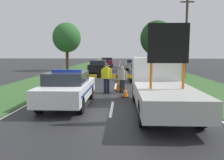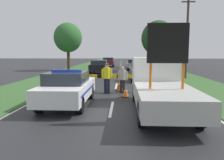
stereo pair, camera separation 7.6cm
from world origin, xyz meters
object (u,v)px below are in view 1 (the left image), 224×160
at_px(traffic_cone_behind_barrier, 119,85).
at_px(queued_car_wagon_maroon, 107,62).
at_px(roadside_tree_near_right, 161,38).
at_px(queued_car_sedan_black, 98,67).
at_px(police_officer, 106,76).
at_px(queued_car_sedan_silver, 133,64).
at_px(utility_pole, 186,35).
at_px(roadside_tree_mid_right, 155,36).
at_px(traffic_cone_near_truck, 160,87).
at_px(queued_car_suv_grey, 141,71).
at_px(roadside_tree_near_left, 67,38).
at_px(traffic_cone_centre_front, 57,87).
at_px(police_car, 68,88).
at_px(road_barrier, 116,77).
at_px(pedestrian_civilian, 122,77).
at_px(traffic_cone_near_police, 125,92).
at_px(roadside_tree_mid_left, 157,38).
at_px(traffic_cone_lane_edge, 157,88).
at_px(work_truck, 159,84).

distance_m(traffic_cone_behind_barrier, queued_car_wagon_maroon, 23.63).
relative_size(traffic_cone_behind_barrier, roadside_tree_near_right, 0.10).
bearing_deg(queued_car_sedan_black, police_officer, 98.41).
bearing_deg(queued_car_sedan_silver, utility_pole, 112.75).
height_order(police_officer, queued_car_wagon_maroon, police_officer).
bearing_deg(roadside_tree_mid_right, traffic_cone_near_truck, -97.17).
relative_size(queued_car_suv_grey, roadside_tree_near_right, 0.54).
height_order(queued_car_suv_grey, roadside_tree_near_left, roadside_tree_near_left).
bearing_deg(police_officer, traffic_cone_centre_front, 5.18).
height_order(traffic_cone_behind_barrier, queued_car_sedan_silver, queued_car_sedan_silver).
bearing_deg(queued_car_wagon_maroon, utility_pole, 116.26).
xyz_separation_m(police_car, queued_car_suv_grey, (4.04, 9.01, 0.01)).
xyz_separation_m(police_car, road_barrier, (2.10, 3.47, 0.10)).
distance_m(pedestrian_civilian, queued_car_sedan_silver, 17.68).
relative_size(traffic_cone_near_truck, queued_car_sedan_black, 0.14).
distance_m(traffic_cone_near_truck, roadside_tree_near_right, 23.50).
bearing_deg(traffic_cone_near_police, traffic_cone_near_truck, 42.41).
relative_size(road_barrier, queued_car_suv_grey, 0.89).
xyz_separation_m(police_car, traffic_cone_centre_front, (-1.36, 2.79, -0.43)).
height_order(queued_car_sedan_silver, queued_car_wagon_maroon, queued_car_wagon_maroon).
distance_m(queued_car_sedan_black, roadside_tree_near_right, 15.26).
height_order(traffic_cone_near_truck, queued_car_sedan_black, queued_car_sedan_black).
bearing_deg(traffic_cone_near_truck, roadside_tree_near_left, 121.83).
xyz_separation_m(queued_car_wagon_maroon, roadside_tree_mid_left, (6.98, -8.31, 3.38)).
height_order(traffic_cone_lane_edge, queued_car_sedan_silver, queued_car_sedan_silver).
bearing_deg(utility_pole, traffic_cone_behind_barrier, -131.12).
distance_m(road_barrier, roadside_tree_near_left, 17.90).
height_order(traffic_cone_near_police, roadside_tree_mid_right, roadside_tree_mid_right).
height_order(queued_car_wagon_maroon, roadside_tree_near_left, roadside_tree_near_left).
height_order(queued_car_suv_grey, utility_pole, utility_pole).
relative_size(traffic_cone_near_truck, roadside_tree_mid_left, 0.08).
relative_size(pedestrian_civilian, roadside_tree_mid_right, 0.25).
bearing_deg(utility_pole, queued_car_suv_grey, -158.70).
relative_size(traffic_cone_behind_barrier, queued_car_wagon_maroon, 0.17).
bearing_deg(traffic_cone_near_truck, queued_car_suv_grey, 98.60).
bearing_deg(work_truck, roadside_tree_mid_right, -98.39).
bearing_deg(traffic_cone_centre_front, traffic_cone_lane_edge, 4.55).
distance_m(traffic_cone_centre_front, traffic_cone_near_truck, 6.28).
xyz_separation_m(queued_car_wagon_maroon, roadside_tree_mid_right, (6.99, -6.34, 3.81)).
bearing_deg(utility_pole, traffic_cone_near_truck, -116.92).
distance_m(police_officer, pedestrian_civilian, 0.93).
bearing_deg(roadside_tree_near_left, utility_pole, -34.29).
relative_size(police_car, queued_car_sedan_silver, 1.08).
distance_m(traffic_cone_behind_barrier, traffic_cone_lane_edge, 2.34).
height_order(traffic_cone_centre_front, utility_pole, utility_pole).
distance_m(traffic_cone_behind_barrier, roadside_tree_mid_right, 18.30).
bearing_deg(roadside_tree_mid_left, pedestrian_civilian, -105.75).
bearing_deg(traffic_cone_behind_barrier, queued_car_sedan_silver, 84.25).
distance_m(queued_car_sedan_silver, roadside_tree_mid_left, 4.85).
relative_size(queued_car_sedan_black, queued_car_sedan_silver, 0.94).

